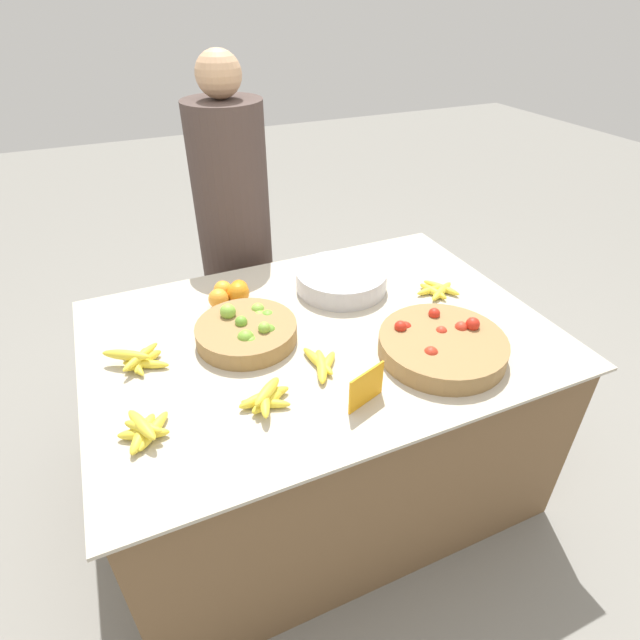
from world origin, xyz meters
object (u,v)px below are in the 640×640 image
at_px(tomato_basket, 441,345).
at_px(metal_bowl, 341,279).
at_px(lime_bowl, 247,331).
at_px(vendor_person, 237,250).
at_px(price_sign, 366,387).

xyz_separation_m(tomato_basket, metal_bowl, (-0.11, 0.51, 0.01)).
height_order(lime_bowl, tomato_basket, lime_bowl).
xyz_separation_m(tomato_basket, vendor_person, (-0.38, 1.08, -0.07)).
height_order(lime_bowl, metal_bowl, lime_bowl).
bearing_deg(vendor_person, lime_bowl, -102.85).
distance_m(tomato_basket, price_sign, 0.35).
bearing_deg(vendor_person, metal_bowl, -64.86).
height_order(tomato_basket, price_sign, price_sign).
relative_size(metal_bowl, vendor_person, 0.23).
bearing_deg(metal_bowl, tomato_basket, -77.37).
bearing_deg(price_sign, lime_bowl, 97.63).
height_order(lime_bowl, vendor_person, vendor_person).
relative_size(tomato_basket, vendor_person, 0.26).
xyz_separation_m(lime_bowl, price_sign, (0.22, -0.43, 0.02)).
relative_size(lime_bowl, price_sign, 2.60).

